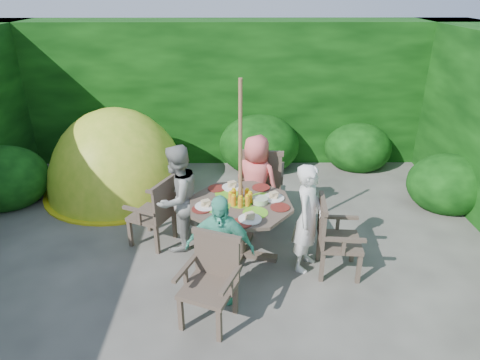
{
  "coord_description": "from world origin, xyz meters",
  "views": [
    {
      "loc": [
        0.17,
        -3.93,
        3.11
      ],
      "look_at": [
        0.22,
        0.92,
        0.85
      ],
      "focal_mm": 32.0,
      "sensor_mm": 36.0,
      "label": 1
    }
  ],
  "objects_px": {
    "patio_table": "(241,211)",
    "garden_chair_left": "(156,211)",
    "garden_chair_back": "(262,180)",
    "child_front": "(220,249)",
    "garden_chair_right": "(333,236)",
    "dome_tent": "(120,190)",
    "garden_chair_front": "(211,279)",
    "child_back": "(256,182)",
    "child_right": "(308,218)",
    "parasol_pole": "(240,175)",
    "child_left": "(178,199)"
  },
  "relations": [
    {
      "from": "child_right",
      "to": "child_left",
      "type": "height_order",
      "value": "child_left"
    },
    {
      "from": "parasol_pole",
      "to": "garden_chair_front",
      "type": "distance_m",
      "value": 1.27
    },
    {
      "from": "garden_chair_right",
      "to": "child_front",
      "type": "distance_m",
      "value": 1.36
    },
    {
      "from": "child_front",
      "to": "garden_chair_front",
      "type": "bearing_deg",
      "value": -97.6
    },
    {
      "from": "garden_chair_right",
      "to": "child_right",
      "type": "distance_m",
      "value": 0.35
    },
    {
      "from": "garden_chair_front",
      "to": "child_right",
      "type": "bearing_deg",
      "value": 60.37
    },
    {
      "from": "patio_table",
      "to": "child_right",
      "type": "height_order",
      "value": "child_right"
    },
    {
      "from": "patio_table",
      "to": "child_front",
      "type": "distance_m",
      "value": 0.8
    },
    {
      "from": "parasol_pole",
      "to": "child_front",
      "type": "bearing_deg",
      "value": -106.06
    },
    {
      "from": "child_left",
      "to": "dome_tent",
      "type": "xyz_separation_m",
      "value": [
        -1.18,
        1.65,
        -0.69
      ]
    },
    {
      "from": "parasol_pole",
      "to": "child_right",
      "type": "distance_m",
      "value": 0.92
    },
    {
      "from": "garden_chair_front",
      "to": "child_left",
      "type": "height_order",
      "value": "child_left"
    },
    {
      "from": "parasol_pole",
      "to": "child_front",
      "type": "height_order",
      "value": "parasol_pole"
    },
    {
      "from": "garden_chair_back",
      "to": "child_back",
      "type": "height_order",
      "value": "child_back"
    },
    {
      "from": "patio_table",
      "to": "parasol_pole",
      "type": "height_order",
      "value": "parasol_pole"
    },
    {
      "from": "patio_table",
      "to": "child_front",
      "type": "height_order",
      "value": "child_front"
    },
    {
      "from": "child_right",
      "to": "dome_tent",
      "type": "bearing_deg",
      "value": 79.55
    },
    {
      "from": "child_right",
      "to": "garden_chair_back",
      "type": "bearing_deg",
      "value": 46.83
    },
    {
      "from": "child_back",
      "to": "child_front",
      "type": "height_order",
      "value": "child_back"
    },
    {
      "from": "garden_chair_front",
      "to": "child_right",
      "type": "distance_m",
      "value": 1.37
    },
    {
      "from": "garden_chair_left",
      "to": "child_back",
      "type": "xyz_separation_m",
      "value": [
        1.28,
        0.47,
        0.18
      ]
    },
    {
      "from": "patio_table",
      "to": "garden_chair_front",
      "type": "relative_size",
      "value": 1.8
    },
    {
      "from": "child_right",
      "to": "child_back",
      "type": "bearing_deg",
      "value": 56.03
    },
    {
      "from": "parasol_pole",
      "to": "garden_chair_back",
      "type": "bearing_deg",
      "value": 73.24
    },
    {
      "from": "garden_chair_right",
      "to": "dome_tent",
      "type": "height_order",
      "value": "dome_tent"
    },
    {
      "from": "child_right",
      "to": "child_left",
      "type": "relative_size",
      "value": 0.96
    },
    {
      "from": "child_back",
      "to": "garden_chair_front",
      "type": "bearing_deg",
      "value": 103.06
    },
    {
      "from": "garden_chair_back",
      "to": "child_right",
      "type": "relative_size",
      "value": 0.77
    },
    {
      "from": "parasol_pole",
      "to": "child_back",
      "type": "relative_size",
      "value": 1.69
    },
    {
      "from": "garden_chair_right",
      "to": "child_front",
      "type": "relative_size",
      "value": 0.72
    },
    {
      "from": "garden_chair_back",
      "to": "child_right",
      "type": "distance_m",
      "value": 1.35
    },
    {
      "from": "patio_table",
      "to": "garden_chair_left",
      "type": "xyz_separation_m",
      "value": [
        -1.07,
        0.29,
        -0.16
      ]
    },
    {
      "from": "garden_chair_right",
      "to": "garden_chair_left",
      "type": "distance_m",
      "value": 2.21
    },
    {
      "from": "garden_chair_right",
      "to": "child_left",
      "type": "bearing_deg",
      "value": 78.35
    },
    {
      "from": "garden_chair_back",
      "to": "dome_tent",
      "type": "bearing_deg",
      "value": -12.45
    },
    {
      "from": "garden_chair_back",
      "to": "child_back",
      "type": "relative_size",
      "value": 0.78
    },
    {
      "from": "garden_chair_front",
      "to": "dome_tent",
      "type": "distance_m",
      "value": 3.4
    },
    {
      "from": "patio_table",
      "to": "garden_chair_back",
      "type": "bearing_deg",
      "value": 73.46
    },
    {
      "from": "garden_chair_back",
      "to": "child_front",
      "type": "distance_m",
      "value": 1.89
    },
    {
      "from": "garden_chair_front",
      "to": "child_back",
      "type": "height_order",
      "value": "child_back"
    },
    {
      "from": "garden_chair_left",
      "to": "garden_chair_back",
      "type": "relative_size",
      "value": 0.87
    },
    {
      "from": "child_left",
      "to": "dome_tent",
      "type": "bearing_deg",
      "value": -112.85
    },
    {
      "from": "garden_chair_left",
      "to": "garden_chair_right",
      "type": "bearing_deg",
      "value": 98.55
    },
    {
      "from": "child_back",
      "to": "child_right",
      "type": "bearing_deg",
      "value": 147.82
    },
    {
      "from": "garden_chair_back",
      "to": "child_left",
      "type": "height_order",
      "value": "child_left"
    },
    {
      "from": "garden_chair_left",
      "to": "patio_table",
      "type": "bearing_deg",
      "value": 99.29
    },
    {
      "from": "patio_table",
      "to": "child_right",
      "type": "distance_m",
      "value": 0.8
    },
    {
      "from": "parasol_pole",
      "to": "child_left",
      "type": "relative_size",
      "value": 1.6
    },
    {
      "from": "patio_table",
      "to": "garden_chair_front",
      "type": "bearing_deg",
      "value": -105.86
    },
    {
      "from": "garden_chair_left",
      "to": "child_right",
      "type": "xyz_separation_m",
      "value": [
        1.83,
        -0.52,
        0.19
      ]
    }
  ]
}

